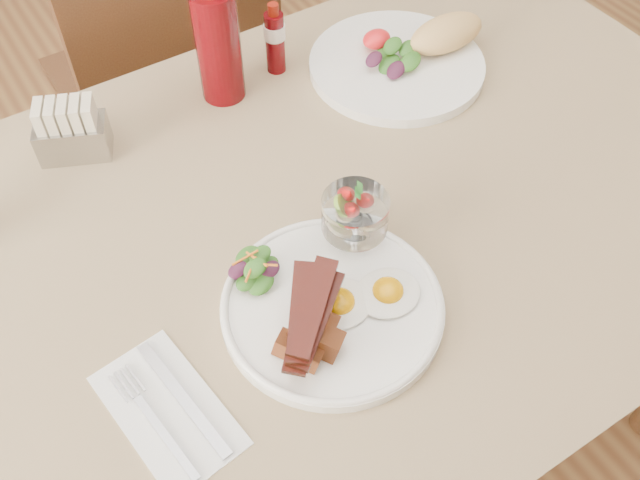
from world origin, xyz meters
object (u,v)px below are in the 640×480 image
fruit_cup (355,214)px  hot_sauce_bottle (275,39)px  second_plate (409,56)px  main_plate (332,307)px  table (342,243)px  ketchup_bottle (218,43)px  chair_far (171,81)px  sugar_caddy (71,132)px

fruit_cup → hot_sauce_bottle: (0.10, 0.38, -0.00)m
fruit_cup → second_plate: bearing=42.6°
main_plate → fruit_cup: (0.08, 0.07, 0.06)m
main_plate → table: bearing=51.7°
ketchup_bottle → hot_sauce_bottle: (0.10, 0.01, -0.04)m
hot_sauce_bottle → chair_far: bearing=102.0°
sugar_caddy → second_plate: bearing=14.0°
table → main_plate: (-0.11, -0.14, 0.10)m
second_plate → hot_sauce_bottle: 0.23m
ketchup_bottle → sugar_caddy: ketchup_bottle is taller
second_plate → hot_sauce_bottle: (-0.19, 0.11, 0.04)m
ketchup_bottle → hot_sauce_bottle: ketchup_bottle is taller
fruit_cup → ketchup_bottle: ketchup_bottle is taller
hot_sauce_bottle → sugar_caddy: (-0.35, -0.01, -0.02)m
main_plate → ketchup_bottle: bearing=79.6°
fruit_cup → ketchup_bottle: bearing=89.8°
sugar_caddy → table: bearing=-23.1°
table → sugar_caddy: bearing=132.8°
chair_far → main_plate: (-0.11, -0.81, 0.24)m
fruit_cup → main_plate: bearing=-138.1°
main_plate → fruit_cup: bearing=41.9°
ketchup_bottle → main_plate: bearing=-100.4°
fruit_cup → second_plate: size_ratio=0.28×
table → hot_sauce_bottle: bearing=76.8°
chair_far → fruit_cup: chair_far is taller
main_plate → sugar_caddy: 0.48m
table → fruit_cup: 0.17m
main_plate → fruit_cup: fruit_cup is taller
main_plate → sugar_caddy: bearing=110.7°
main_plate → hot_sauce_bottle: size_ratio=2.26×
fruit_cup → hot_sauce_bottle: bearing=74.7°
chair_far → second_plate: 0.59m
main_plate → second_plate: (0.38, 0.35, 0.01)m
second_plate → sugar_caddy: sugar_caddy is taller
table → hot_sauce_bottle: hot_sauce_bottle is taller
second_plate → hot_sauce_bottle: hot_sauce_bottle is taller
main_plate → ketchup_bottle: 0.46m
second_plate → ketchup_bottle: 0.32m
hot_sauce_bottle → main_plate: bearing=-112.1°
fruit_cup → hot_sauce_bottle: hot_sauce_bottle is taller
second_plate → sugar_caddy: bearing=169.8°
table → second_plate: (0.27, 0.20, 0.11)m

